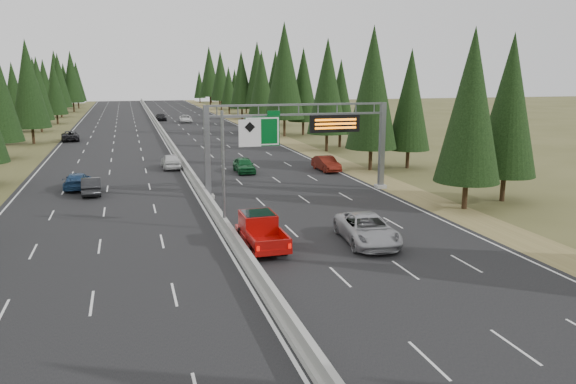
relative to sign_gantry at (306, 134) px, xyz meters
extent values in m
cube|color=black|center=(-8.92, 45.12, -5.23)|extent=(32.00, 260.00, 0.08)
cube|color=olive|center=(8.88, 45.12, -5.24)|extent=(3.60, 260.00, 0.06)
cube|color=#484821|center=(-26.72, 45.12, -5.24)|extent=(3.60, 260.00, 0.06)
cube|color=gray|center=(-8.92, 45.12, -5.04)|extent=(0.70, 260.00, 0.30)
cube|color=gray|center=(-8.92, 45.12, -4.64)|extent=(0.30, 260.00, 0.60)
cube|color=slate|center=(-8.57, 0.12, -1.29)|extent=(0.45, 0.45, 7.80)
cube|color=gray|center=(-8.57, 0.12, -5.04)|extent=(0.90, 0.90, 0.30)
cube|color=slate|center=(7.28, 0.12, -1.29)|extent=(0.45, 0.45, 7.80)
cube|color=gray|center=(7.28, 0.12, -5.04)|extent=(0.90, 0.90, 0.30)
cube|color=slate|center=(-0.64, 0.12, 2.53)|extent=(15.85, 0.35, 0.16)
cube|color=slate|center=(-0.64, 0.12, 1.69)|extent=(15.85, 0.35, 0.16)
cube|color=#054C19|center=(-3.92, -0.13, 0.36)|extent=(3.00, 0.10, 2.50)
cube|color=silver|center=(-3.92, -0.19, 0.36)|extent=(2.85, 0.02, 2.35)
cube|color=#054C19|center=(-2.92, -0.13, 1.86)|extent=(1.10, 0.10, 0.45)
cube|color=black|center=(2.58, -0.18, 0.86)|extent=(4.50, 0.40, 1.50)
cube|color=orange|center=(2.58, -0.40, 1.21)|extent=(3.80, 0.02, 0.18)
cube|color=orange|center=(2.58, -0.40, 0.86)|extent=(3.80, 0.02, 0.18)
cube|color=orange|center=(2.58, -0.40, 0.51)|extent=(3.80, 0.02, 0.18)
cylinder|color=slate|center=(-8.92, -9.88, -1.19)|extent=(0.20, 0.20, 8.00)
cube|color=gray|center=(-8.92, -9.88, -5.09)|extent=(0.50, 0.50, 0.20)
cube|color=slate|center=(-7.92, -9.88, 2.41)|extent=(2.00, 0.15, 0.15)
cube|color=silver|center=(-7.12, -10.00, 1.31)|extent=(1.50, 0.06, 1.80)
cylinder|color=black|center=(10.15, -8.98, -4.16)|extent=(0.40, 0.40, 2.22)
cone|color=black|center=(10.15, -8.98, 2.78)|extent=(5.00, 5.00, 11.66)
cylinder|color=black|center=(14.85, -7.30, -4.18)|extent=(0.40, 0.40, 2.19)
cone|color=black|center=(14.85, -7.30, 2.65)|extent=(4.92, 4.92, 11.47)
cylinder|color=black|center=(10.42, 9.41, -4.04)|extent=(0.40, 0.40, 2.46)
cone|color=black|center=(10.42, 9.41, 3.66)|extent=(5.54, 5.54, 12.94)
cylinder|color=black|center=(15.11, 9.78, -4.22)|extent=(0.40, 0.40, 2.10)
cone|color=black|center=(15.11, 9.78, 2.33)|extent=(4.72, 4.72, 11.01)
cylinder|color=black|center=(11.14, 25.34, -4.07)|extent=(0.40, 0.40, 2.40)
cone|color=black|center=(11.14, 25.34, 3.45)|extent=(5.41, 5.41, 12.63)
cylinder|color=black|center=(14.40, 28.80, -4.28)|extent=(0.40, 0.40, 1.98)
cone|color=black|center=(14.40, 28.80, 1.92)|extent=(4.46, 4.46, 10.41)
cylinder|color=black|center=(10.41, 43.97, -3.78)|extent=(0.40, 0.40, 2.98)
cone|color=black|center=(10.41, 43.97, 5.53)|extent=(6.70, 6.70, 15.63)
cylinder|color=black|center=(14.27, 45.82, -4.10)|extent=(0.40, 0.40, 2.35)
cone|color=black|center=(14.27, 45.82, 3.24)|extent=(5.28, 5.28, 12.32)
cylinder|color=black|center=(11.10, 62.96, -4.08)|extent=(0.40, 0.40, 2.37)
cone|color=black|center=(11.10, 62.96, 3.34)|extent=(5.34, 5.34, 12.47)
cylinder|color=black|center=(14.47, 64.96, -4.08)|extent=(0.40, 0.40, 2.38)
cone|color=black|center=(14.47, 64.96, 3.36)|extent=(5.36, 5.36, 12.50)
cylinder|color=black|center=(10.82, 81.47, -4.04)|extent=(0.40, 0.40, 2.45)
cone|color=black|center=(10.82, 81.47, 3.63)|extent=(5.52, 5.52, 12.88)
cylinder|color=black|center=(14.11, 79.69, -3.88)|extent=(0.40, 0.40, 2.78)
cone|color=black|center=(14.11, 79.69, 4.82)|extent=(6.26, 6.26, 14.61)
cylinder|color=black|center=(10.84, 98.10, -4.30)|extent=(0.40, 0.40, 1.94)
cone|color=black|center=(10.84, 98.10, 1.75)|extent=(4.36, 4.36, 10.17)
cylinder|color=black|center=(15.60, 99.45, -4.39)|extent=(0.40, 0.40, 1.76)
cone|color=black|center=(15.60, 99.45, 1.11)|extent=(3.96, 3.96, 9.24)
cylinder|color=black|center=(11.61, 115.13, -3.94)|extent=(0.40, 0.40, 2.66)
cone|color=black|center=(11.61, 115.13, 4.36)|extent=(5.98, 5.98, 13.95)
cylinder|color=black|center=(15.95, 116.86, -4.34)|extent=(0.40, 0.40, 1.85)
cone|color=black|center=(15.95, 116.86, 1.44)|extent=(4.17, 4.17, 9.72)
cylinder|color=black|center=(11.46, 135.79, -3.77)|extent=(0.40, 0.40, 2.99)
cone|color=black|center=(11.46, 135.79, 5.58)|extent=(6.74, 6.74, 15.72)
cylinder|color=black|center=(14.42, 135.38, -4.22)|extent=(0.40, 0.40, 2.10)
cone|color=black|center=(14.42, 135.38, 2.36)|extent=(4.74, 4.74, 11.05)
cylinder|color=black|center=(10.37, 153.18, -4.37)|extent=(0.40, 0.40, 1.80)
cone|color=black|center=(10.37, 153.18, 1.25)|extent=(4.05, 4.05, 9.44)
cylinder|color=black|center=(14.49, 153.84, -3.89)|extent=(0.40, 0.40, 2.76)
cone|color=black|center=(14.49, 153.84, 4.74)|extent=(6.21, 6.21, 14.50)
cylinder|color=black|center=(-29.50, 29.11, -4.16)|extent=(0.40, 0.40, 2.22)
cylinder|color=black|center=(-28.36, 44.60, -4.04)|extent=(0.40, 0.40, 2.45)
cone|color=black|center=(-28.36, 44.60, 3.62)|extent=(5.52, 5.52, 12.87)
cylinder|color=black|center=(-32.96, 45.28, -4.35)|extent=(0.40, 0.40, 1.84)
cylinder|color=black|center=(-29.60, 63.17, -4.20)|extent=(0.40, 0.40, 2.14)
cone|color=black|center=(-29.60, 63.17, 2.47)|extent=(4.80, 4.80, 11.21)
cylinder|color=black|center=(-33.87, 64.63, -4.28)|extent=(0.40, 0.40, 1.99)
cone|color=black|center=(-33.87, 64.63, 1.93)|extent=(4.47, 4.47, 10.43)
cylinder|color=black|center=(-28.55, 79.14, -4.26)|extent=(0.40, 0.40, 2.01)
cone|color=black|center=(-28.55, 79.14, 2.03)|extent=(4.53, 4.53, 10.57)
cylinder|color=black|center=(-32.82, 82.35, -4.17)|extent=(0.40, 0.40, 2.19)
cone|color=black|center=(-32.82, 82.35, 2.68)|extent=(4.93, 4.93, 11.51)
cylinder|color=black|center=(-29.62, 98.22, -4.06)|extent=(0.40, 0.40, 2.41)
cone|color=black|center=(-29.62, 98.22, 3.46)|extent=(5.42, 5.42, 12.64)
cylinder|color=black|center=(-32.77, 97.39, -4.18)|extent=(0.40, 0.40, 2.19)
cone|color=black|center=(-32.77, 97.39, 2.66)|extent=(4.92, 4.92, 11.48)
cylinder|color=black|center=(-28.31, 117.08, -3.97)|extent=(0.40, 0.40, 2.60)
cone|color=black|center=(-28.31, 117.08, 4.17)|extent=(5.86, 5.86, 13.67)
cylinder|color=black|center=(-32.17, 115.59, -3.96)|extent=(0.40, 0.40, 2.61)
cone|color=black|center=(-32.17, 115.59, 4.20)|extent=(5.88, 5.88, 13.71)
cylinder|color=black|center=(-28.22, 133.23, -4.18)|extent=(0.40, 0.40, 2.17)
cone|color=black|center=(-28.22, 133.23, 2.60)|extent=(4.89, 4.89, 11.40)
cylinder|color=black|center=(-32.81, 132.44, -4.24)|extent=(0.40, 0.40, 2.06)
cone|color=black|center=(-32.81, 132.44, 2.19)|extent=(4.63, 4.63, 10.80)
cylinder|color=black|center=(-29.62, 151.08, -4.16)|extent=(0.40, 0.40, 2.22)
cone|color=black|center=(-29.62, 151.08, 2.76)|extent=(4.99, 4.99, 11.63)
cylinder|color=black|center=(-33.72, 154.03, -4.17)|extent=(0.40, 0.40, 2.19)
cone|color=black|center=(-33.72, 154.03, 2.68)|extent=(4.93, 4.93, 11.51)
imported|color=#ABABB0|center=(-0.88, -15.24, -4.31)|extent=(3.57, 6.61, 1.76)
cylinder|color=black|center=(-8.33, -16.18, -4.76)|extent=(0.32, 0.86, 0.86)
cylinder|color=black|center=(-6.51, -16.18, -4.76)|extent=(0.32, 0.86, 0.86)
cylinder|color=black|center=(-8.33, -12.65, -4.76)|extent=(0.32, 0.86, 0.86)
cylinder|color=black|center=(-6.51, -12.65, -4.76)|extent=(0.32, 0.86, 0.86)
cube|color=#A50D0A|center=(-7.42, -14.36, -4.60)|extent=(2.14, 5.99, 0.32)
cube|color=#A50D0A|center=(-7.42, -13.40, -3.85)|extent=(2.03, 2.35, 1.18)
cube|color=black|center=(-7.42, -13.40, -3.53)|extent=(1.82, 2.03, 0.59)
cube|color=#A50D0A|center=(-8.43, -15.97, -4.23)|extent=(0.11, 2.57, 0.64)
cube|color=#A50D0A|center=(-6.40, -15.97, -4.23)|extent=(0.11, 2.57, 0.64)
cube|color=#A50D0A|center=(-7.42, -17.25, -4.23)|extent=(2.14, 0.11, 0.64)
imported|color=#125126|center=(-3.14, 11.62, -4.39)|extent=(1.91, 4.68, 1.59)
imported|color=#5E160D|center=(5.58, 10.12, -4.40)|extent=(1.93, 4.88, 1.58)
imported|color=black|center=(5.55, 51.28, -4.49)|extent=(2.16, 4.89, 1.40)
imported|color=white|center=(-2.67, 75.55, -4.43)|extent=(2.77, 5.55, 1.51)
imported|color=black|center=(-7.42, 81.45, -4.37)|extent=(2.36, 4.98, 1.64)
imported|color=black|center=(-18.16, 4.57, -4.44)|extent=(1.82, 4.64, 1.50)
imported|color=navy|center=(-19.51, 7.45, -4.46)|extent=(2.31, 5.13, 1.46)
imported|color=silver|center=(-10.42, 16.33, -4.37)|extent=(2.01, 4.82, 1.63)
imported|color=black|center=(-23.42, 46.92, -4.41)|extent=(3.10, 5.81, 1.55)
camera|label=1|loc=(-14.91, -46.17, 5.22)|focal=35.00mm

